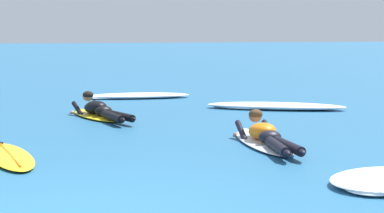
{
  "coord_description": "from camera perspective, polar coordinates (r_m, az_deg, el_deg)",
  "views": [
    {
      "loc": [
        -0.15,
        -5.88,
        1.77
      ],
      "look_at": [
        2.25,
        5.1,
        0.41
      ],
      "focal_mm": 61.26,
      "sensor_mm": 36.0,
      "label": 1
    }
  ],
  "objects": [
    {
      "name": "surfer_near",
      "position": [
        9.92,
        6.39,
        -2.66
      ],
      "size": [
        0.66,
        2.7,
        0.54
      ],
      "color": "silver",
      "rests_on": "ground"
    },
    {
      "name": "surfer_far",
      "position": [
        12.95,
        -8.11,
        -0.4
      ],
      "size": [
        1.2,
        2.51,
        0.53
      ],
      "color": "yellow",
      "rests_on": "ground"
    },
    {
      "name": "drifting_surfboard",
      "position": [
        9.26,
        -15.61,
        -4.16
      ],
      "size": [
        0.98,
        2.18,
        0.16
      ],
      "color": "yellow",
      "rests_on": "ground"
    },
    {
      "name": "whitewater_mid_right",
      "position": [
        16.51,
        -4.71,
        0.94
      ],
      "size": [
        2.64,
        0.81,
        0.14
      ],
      "color": "white",
      "rests_on": "ground"
    },
    {
      "name": "whitewater_front",
      "position": [
        14.34,
        7.32,
        0.03
      ],
      "size": [
        3.05,
        1.82,
        0.15
      ],
      "color": "white",
      "rests_on": "ground"
    },
    {
      "name": "ground_plane",
      "position": [
        15.98,
        -11.69,
        0.39
      ],
      "size": [
        120.0,
        120.0,
        0.0
      ],
      "primitive_type": "plane",
      "color": "#235B84"
    }
  ]
}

